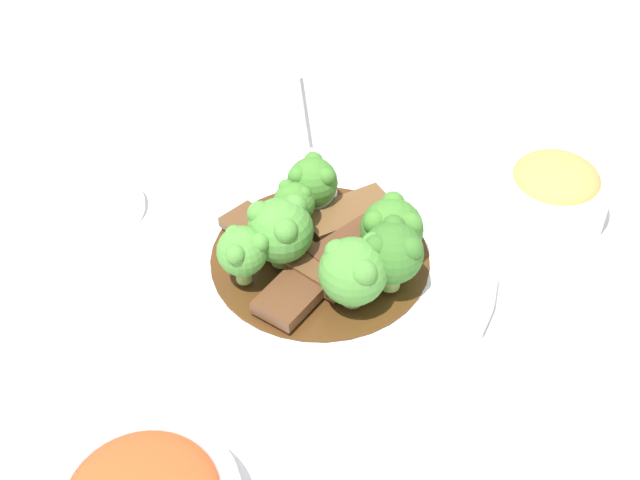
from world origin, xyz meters
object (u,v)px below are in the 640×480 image
(main_plate, at_px, (320,262))
(beef_strip_3, at_px, (348,213))
(beef_strip_2, at_px, (323,271))
(broccoli_floret_6, at_px, (312,181))
(side_bowl_appetizer, at_px, (553,192))
(broccoli_floret_2, at_px, (358,268))
(broccoli_floret_5, at_px, (280,229))
(beef_strip_0, at_px, (349,246))
(serving_spoon, at_px, (310,174))
(sauce_dish, at_px, (100,205))
(beef_strip_1, at_px, (254,228))
(broccoli_floret_4, at_px, (244,253))
(broccoli_floret_1, at_px, (294,203))
(broccoli_floret_3, at_px, (392,228))
(beef_strip_4, at_px, (293,295))
(broccoli_floret_0, at_px, (392,252))

(main_plate, xyz_separation_m, beef_strip_3, (-0.04, -0.03, 0.01))
(beef_strip_2, bearing_deg, broccoli_floret_6, -110.09)
(beef_strip_3, relative_size, side_bowl_appetizer, 0.82)
(broccoli_floret_2, relative_size, broccoli_floret_5, 0.97)
(broccoli_floret_5, bearing_deg, beef_strip_0, 164.75)
(beef_strip_0, height_order, broccoli_floret_6, broccoli_floret_6)
(serving_spoon, distance_m, side_bowl_appetizer, 0.20)
(side_bowl_appetizer, relative_size, sauce_dish, 1.21)
(side_bowl_appetizer, bearing_deg, broccoli_floret_2, 8.37)
(beef_strip_3, bearing_deg, serving_spoon, -82.52)
(side_bowl_appetizer, bearing_deg, sauce_dish, -26.84)
(beef_strip_1, bearing_deg, broccoli_floret_4, 60.65)
(beef_strip_2, xyz_separation_m, broccoli_floret_2, (-0.01, 0.03, 0.03))
(beef_strip_1, distance_m, serving_spoon, 0.08)
(beef_strip_3, distance_m, broccoli_floret_2, 0.09)
(main_plate, relative_size, broccoli_floret_4, 5.66)
(broccoli_floret_1, bearing_deg, beef_strip_2, 87.40)
(broccoli_floret_3, bearing_deg, beef_strip_2, -0.11)
(beef_strip_0, bearing_deg, broccoli_floret_6, -88.49)
(main_plate, distance_m, broccoli_floret_3, 0.07)
(main_plate, height_order, beef_strip_0, beef_strip_0)
(beef_strip_1, distance_m, broccoli_floret_1, 0.04)
(main_plate, height_order, beef_strip_4, beef_strip_4)
(beef_strip_0, distance_m, beef_strip_4, 0.07)
(main_plate, distance_m, broccoli_floret_1, 0.05)
(broccoli_floret_2, relative_size, broccoli_floret_6, 1.22)
(beef_strip_1, xyz_separation_m, broccoli_floret_2, (-0.04, 0.10, 0.03))
(broccoli_floret_4, relative_size, broccoli_floret_6, 1.07)
(broccoli_floret_2, bearing_deg, broccoli_floret_0, -177.46)
(serving_spoon, bearing_deg, broccoli_floret_4, 43.12)
(beef_strip_2, distance_m, broccoli_floret_4, 0.06)
(sauce_dish, bearing_deg, beef_strip_1, 134.97)
(beef_strip_1, xyz_separation_m, beef_strip_3, (-0.08, 0.02, 0.00))
(beef_strip_1, bearing_deg, serving_spoon, -149.04)
(beef_strip_3, height_order, sauce_dish, beef_strip_3)
(beef_strip_4, relative_size, broccoli_floret_3, 1.34)
(beef_strip_3, height_order, broccoli_floret_1, broccoli_floret_1)
(beef_strip_0, bearing_deg, beef_strip_3, -116.01)
(beef_strip_1, distance_m, broccoli_floret_3, 0.11)
(main_plate, relative_size, broccoli_floret_6, 6.08)
(broccoli_floret_0, height_order, sauce_dish, broccoli_floret_0)
(beef_strip_1, bearing_deg, beef_strip_2, 111.73)
(main_plate, relative_size, side_bowl_appetizer, 3.03)
(broccoli_floret_0, xyz_separation_m, sauce_dish, (0.17, -0.20, -0.05))
(beef_strip_0, height_order, side_bowl_appetizer, side_bowl_appetizer)
(side_bowl_appetizer, distance_m, sauce_dish, 0.38)
(beef_strip_0, height_order, broccoli_floret_5, broccoli_floret_5)
(serving_spoon, relative_size, side_bowl_appetizer, 2.45)
(beef_strip_4, height_order, broccoli_floret_2, broccoli_floret_2)
(beef_strip_2, bearing_deg, side_bowl_appetizer, 179.42)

